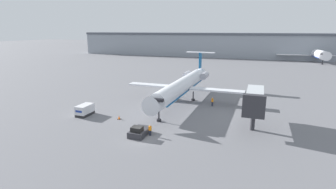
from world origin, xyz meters
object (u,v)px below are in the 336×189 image
(pushback_tug, at_px, (139,132))
(luggage_cart, at_px, (85,110))
(worker_by_wing, at_px, (212,101))
(traffic_cone_left, at_px, (119,117))
(jet_bridge, at_px, (255,100))
(airplane_main, at_px, (183,85))
(worker_near_tug, at_px, (150,130))
(airplane_parked_far_left, at_px, (316,53))

(pushback_tug, xyz_separation_m, luggage_cart, (-13.43, 5.17, 0.40))
(worker_by_wing, bearing_deg, traffic_cone_left, -136.14)
(luggage_cart, xyz_separation_m, traffic_cone_left, (6.99, 0.09, -0.66))
(pushback_tug, xyz_separation_m, worker_by_wing, (7.50, 18.65, 0.42))
(worker_by_wing, distance_m, jet_bridge, 12.76)
(traffic_cone_left, bearing_deg, worker_by_wing, 43.86)
(jet_bridge, bearing_deg, airplane_main, 143.51)
(pushback_tug, bearing_deg, worker_by_wing, 68.10)
(luggage_cart, bearing_deg, jet_bridge, 8.42)
(airplane_main, relative_size, jet_bridge, 3.46)
(airplane_main, xyz_separation_m, pushback_tug, (-0.71, -20.55, -3.02))
(worker_by_wing, bearing_deg, jet_bridge, -48.27)
(luggage_cart, xyz_separation_m, worker_near_tug, (14.95, -4.72, -0.11))
(airplane_main, distance_m, worker_near_tug, 20.30)
(airplane_main, distance_m, worker_by_wing, 7.51)
(traffic_cone_left, bearing_deg, airplane_main, 64.96)
(airplane_main, height_order, traffic_cone_left, airplane_main)
(airplane_main, height_order, worker_by_wing, airplane_main)
(airplane_parked_far_left, bearing_deg, pushback_tug, -110.21)
(airplane_main, height_order, pushback_tug, airplane_main)
(airplane_main, xyz_separation_m, traffic_cone_left, (-7.14, -15.29, -3.27))
(traffic_cone_left, relative_size, airplane_parked_far_left, 0.02)
(airplane_parked_far_left, xyz_separation_m, jet_bridge, (-25.28, -101.79, 0.48))
(worker_by_wing, relative_size, traffic_cone_left, 2.81)
(worker_near_tug, bearing_deg, airplane_parked_far_left, 70.41)
(airplane_parked_far_left, bearing_deg, worker_by_wing, -109.86)
(worker_by_wing, distance_m, traffic_cone_left, 19.33)
(worker_near_tug, height_order, worker_by_wing, worker_by_wing)
(pushback_tug, relative_size, worker_by_wing, 2.05)
(airplane_parked_far_left, bearing_deg, luggage_cart, -117.14)
(worker_near_tug, relative_size, traffic_cone_left, 2.50)
(luggage_cart, distance_m, traffic_cone_left, 7.03)
(worker_near_tug, height_order, traffic_cone_left, worker_near_tug)
(traffic_cone_left, relative_size, jet_bridge, 0.07)
(airplane_main, xyz_separation_m, airplane_parked_far_left, (40.25, 90.72, 0.37))
(pushback_tug, distance_m, airplane_parked_far_left, 118.62)
(airplane_main, bearing_deg, traffic_cone_left, -115.04)
(pushback_tug, xyz_separation_m, airplane_parked_far_left, (40.96, 111.28, 3.39))
(jet_bridge, bearing_deg, worker_near_tug, -147.48)
(airplane_main, distance_m, traffic_cone_left, 17.19)
(airplane_main, relative_size, airplane_parked_far_left, 0.96)
(worker_by_wing, height_order, airplane_parked_far_left, airplane_parked_far_left)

